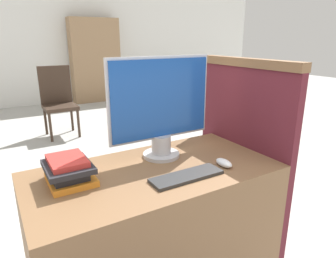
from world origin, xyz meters
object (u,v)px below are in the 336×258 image
Objects in this scene: book_stack at (69,171)px; far_chair at (58,99)px; keyboard at (187,176)px; mouse at (224,163)px; monitor at (161,108)px.

far_chair reaches higher than book_stack.
keyboard is 0.24m from mouse.
mouse is (0.24, 0.01, 0.01)m from keyboard.
far_chair is (0.05, 3.08, -0.48)m from monitor.
monitor reaches higher than keyboard.
monitor is 0.44m from mouse.
far_chair is at bearing 89.15° from monitor.
mouse is 0.11× the size of far_chair.
keyboard is 1.44× the size of book_stack.
monitor is at bearing 84.30° from keyboard.
monitor reaches higher than far_chair.
book_stack reaches higher than mouse.
mouse reaches higher than keyboard.
monitor is at bearing -121.90° from far_chair.
far_chair is (0.57, 3.14, -0.25)m from book_stack.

